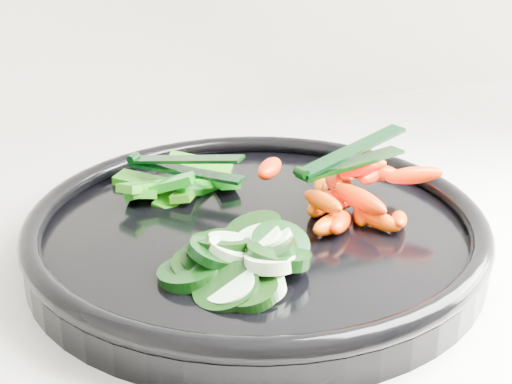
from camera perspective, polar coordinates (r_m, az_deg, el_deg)
name	(u,v)px	position (r m, az deg, el deg)	size (l,w,h in m)	color
veggie_tray	(256,231)	(0.59, 0.00, -3.11)	(0.40, 0.40, 0.04)	black
cucumber_pile	(237,259)	(0.52, -1.57, -5.36)	(0.13, 0.13, 0.04)	black
carrot_pile	(347,191)	(0.61, 7.28, 0.06)	(0.15, 0.15, 0.05)	#FF4900
pepper_pile	(174,184)	(0.65, -6.60, 0.61)	(0.12, 0.09, 0.04)	#22720A
tong_carrot	(349,158)	(0.59, 7.46, 2.74)	(0.11, 0.05, 0.02)	black
tong_pepper	(182,165)	(0.64, -5.92, 2.17)	(0.09, 0.09, 0.02)	black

